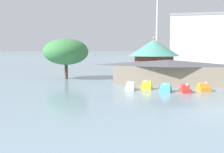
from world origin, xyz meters
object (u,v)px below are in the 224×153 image
(pedal_boat_white, at_px, (130,87))
(pedal_boat_cyan, at_px, (166,88))
(pedal_boat_red, at_px, (185,89))
(green_roof_pavilion, at_px, (154,55))
(boathouse, at_px, (168,72))
(shoreline_tree_tall_left, at_px, (66,52))
(pedal_boat_orange, at_px, (204,88))
(background_building_block, at_px, (201,40))
(pedal_boat_yellow, at_px, (147,86))

(pedal_boat_white, bearing_deg, pedal_boat_cyan, 80.52)
(pedal_boat_cyan, height_order, pedal_boat_red, pedal_boat_red)
(pedal_boat_cyan, relative_size, green_roof_pavilion, 0.21)
(pedal_boat_red, relative_size, boathouse, 0.13)
(pedal_boat_red, height_order, shoreline_tree_tall_left, shoreline_tree_tall_left)
(pedal_boat_orange, bearing_deg, background_building_block, 162.83)
(pedal_boat_white, bearing_deg, shoreline_tree_tall_left, -131.32)
(pedal_boat_white, distance_m, background_building_block, 75.07)
(pedal_boat_red, xyz_separation_m, green_roof_pavilion, (-7.41, 23.67, 4.60))
(pedal_boat_white, bearing_deg, boathouse, 141.25)
(pedal_boat_white, xyz_separation_m, pedal_boat_yellow, (2.44, 1.57, 0.02))
(pedal_boat_orange, distance_m, green_roof_pavilion, 24.22)
(pedal_boat_white, bearing_deg, pedal_boat_yellow, 118.09)
(pedal_boat_white, height_order, pedal_boat_cyan, pedal_boat_white)
(pedal_boat_yellow, relative_size, pedal_boat_red, 0.93)
(pedal_boat_yellow, bearing_deg, boathouse, 153.46)
(pedal_boat_cyan, distance_m, boathouse, 8.83)
(pedal_boat_cyan, bearing_deg, pedal_boat_white, -92.16)
(pedal_boat_white, xyz_separation_m, pedal_boat_orange, (11.35, 1.86, -0.00))
(pedal_boat_yellow, xyz_separation_m, pedal_boat_cyan, (3.20, -2.05, -0.01))
(pedal_boat_red, bearing_deg, shoreline_tree_tall_left, -130.66)
(green_roof_pavilion, relative_size, shoreline_tree_tall_left, 1.25)
(pedal_boat_red, relative_size, background_building_block, 0.11)
(pedal_boat_orange, xyz_separation_m, green_roof_pavilion, (-10.20, 21.48, 4.59))
(pedal_boat_white, xyz_separation_m, shoreline_tree_tall_left, (-17.06, 12.72, 5.52))
(shoreline_tree_tall_left, bearing_deg, pedal_boat_red, -26.96)
(shoreline_tree_tall_left, bearing_deg, pedal_boat_yellow, -29.75)
(shoreline_tree_tall_left, bearing_deg, green_roof_pavilion, 30.27)
(pedal_boat_red, relative_size, green_roof_pavilion, 0.22)
(green_roof_pavilion, distance_m, shoreline_tree_tall_left, 21.11)
(pedal_boat_white, relative_size, green_roof_pavilion, 0.24)
(shoreline_tree_tall_left, bearing_deg, background_building_block, 62.21)
(pedal_boat_yellow, height_order, pedal_boat_orange, pedal_boat_orange)
(background_building_block, bearing_deg, boathouse, -98.06)
(pedal_boat_yellow, height_order, green_roof_pavilion, green_roof_pavilion)
(boathouse, bearing_deg, pedal_boat_red, -70.19)
(pedal_boat_white, bearing_deg, green_roof_pavilion, 172.54)
(boathouse, relative_size, shoreline_tree_tall_left, 2.14)
(boathouse, height_order, shoreline_tree_tall_left, shoreline_tree_tall_left)
(pedal_boat_red, bearing_deg, background_building_block, 161.52)
(pedal_boat_white, xyz_separation_m, boathouse, (5.52, 8.14, 1.92))
(pedal_boat_yellow, bearing_deg, pedal_boat_orange, 90.44)
(pedal_boat_white, relative_size, pedal_boat_red, 1.12)
(pedal_boat_white, relative_size, pedal_boat_yellow, 1.20)
(pedal_boat_cyan, bearing_deg, green_roof_pavilion, -166.64)
(pedal_boat_yellow, bearing_deg, pedal_boat_cyan, 55.90)
(pedal_boat_cyan, distance_m, green_roof_pavilion, 24.67)
(background_building_block, bearing_deg, pedal_boat_orange, -92.69)
(pedal_boat_red, xyz_separation_m, background_building_block, (6.13, 73.28, 9.81))
(pedal_boat_white, height_order, boathouse, boathouse)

